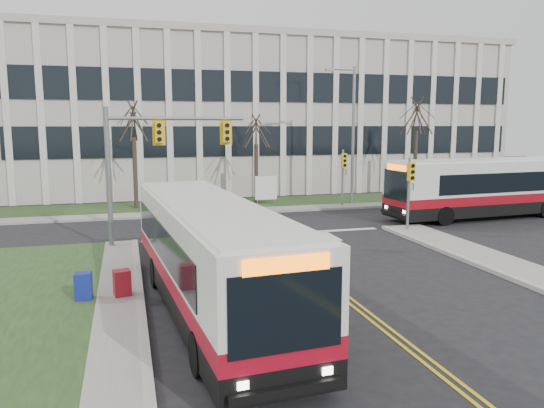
{
  "coord_description": "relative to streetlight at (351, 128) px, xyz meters",
  "views": [
    {
      "loc": [
        -6.56,
        -16.8,
        5.45
      ],
      "look_at": [
        -0.47,
        5.23,
        2.0
      ],
      "focal_mm": 35.0,
      "sensor_mm": 36.0,
      "label": 1
    }
  ],
  "objects": [
    {
      "name": "ground",
      "position": [
        -8.03,
        -16.2,
        -5.19
      ],
      "size": [
        120.0,
        120.0,
        0.0
      ],
      "primitive_type": "plane",
      "color": "black",
      "rests_on": "ground"
    },
    {
      "name": "sidewalk_west",
      "position": [
        -15.03,
        -21.2,
        -5.12
      ],
      "size": [
        1.2,
        26.0,
        0.14
      ],
      "primitive_type": "cube",
      "color": "#9E9B93",
      "rests_on": "ground"
    },
    {
      "name": "sidewalk_cross",
      "position": [
        -3.03,
        -1.0,
        -5.12
      ],
      "size": [
        44.0,
        1.6,
        0.14
      ],
      "primitive_type": "cube",
      "color": "#9E9B93",
      "rests_on": "ground"
    },
    {
      "name": "building_lawn",
      "position": [
        -3.03,
        1.8,
        -5.13
      ],
      "size": [
        44.0,
        5.0,
        0.12
      ],
      "primitive_type": "cube",
      "color": "#26411C",
      "rests_on": "ground"
    },
    {
      "name": "office_building",
      "position": [
        -3.03,
        13.8,
        0.81
      ],
      "size": [
        40.0,
        16.0,
        12.0
      ],
      "primitive_type": "cube",
      "color": "#BBB6AC",
      "rests_on": "ground"
    },
    {
      "name": "mast_arm_signal",
      "position": [
        -13.65,
        -9.04,
        -0.94
      ],
      "size": [
        6.11,
        0.38,
        6.2
      ],
      "color": "slate",
      "rests_on": "ground"
    },
    {
      "name": "signal_pole_near",
      "position": [
        -0.83,
        -9.3,
        -2.69
      ],
      "size": [
        0.34,
        0.39,
        3.8
      ],
      "color": "slate",
      "rests_on": "ground"
    },
    {
      "name": "signal_pole_far",
      "position": [
        -0.83,
        -0.8,
        -2.69
      ],
      "size": [
        0.34,
        0.39,
        3.8
      ],
      "color": "slate",
      "rests_on": "ground"
    },
    {
      "name": "streetlight",
      "position": [
        0.0,
        0.0,
        0.0
      ],
      "size": [
        2.15,
        0.25,
        9.2
      ],
      "color": "slate",
      "rests_on": "ground"
    },
    {
      "name": "directory_sign",
      "position": [
        -5.53,
        1.3,
        -4.02
      ],
      "size": [
        1.5,
        0.12,
        2.0
      ],
      "color": "slate",
      "rests_on": "ground"
    },
    {
      "name": "tree_left",
      "position": [
        -14.03,
        1.8,
        0.32
      ],
      "size": [
        1.8,
        1.8,
        7.7
      ],
      "color": "#42352B",
      "rests_on": "ground"
    },
    {
      "name": "tree_mid",
      "position": [
        -6.03,
        2.0,
        -0.31
      ],
      "size": [
        1.8,
        1.8,
        6.82
      ],
      "color": "#42352B",
      "rests_on": "ground"
    },
    {
      "name": "tree_right",
      "position": [
        5.97,
        1.8,
        0.71
      ],
      "size": [
        1.8,
        1.8,
        8.25
      ],
      "color": "#42352B",
      "rests_on": "ground"
    },
    {
      "name": "bus_main",
      "position": [
        -12.35,
        -18.17,
        -3.6
      ],
      "size": [
        3.53,
        12.11,
        3.18
      ],
      "primitive_type": null,
      "rotation": [
        0.0,
        0.0,
        0.08
      ],
      "color": "silver",
      "rests_on": "ground"
    },
    {
      "name": "bus_cross",
      "position": [
        5.87,
        -6.7,
        -3.51
      ],
      "size": [
        12.8,
        3.65,
        3.37
      ],
      "primitive_type": null,
      "rotation": [
        0.0,
        0.0,
        -1.5
      ],
      "color": "silver",
      "rests_on": "ground"
    },
    {
      "name": "newspaper_box_blue",
      "position": [
        -15.99,
        -16.32,
        -4.72
      ],
      "size": [
        0.53,
        0.48,
        0.95
      ],
      "primitive_type": "cube",
      "rotation": [
        0.0,
        0.0,
        -0.06
      ],
      "color": "navy",
      "rests_on": "ground"
    },
    {
      "name": "newspaper_box_red",
      "position": [
        -14.85,
        -16.33,
        -4.72
      ],
      "size": [
        0.58,
        0.54,
        0.95
      ],
      "primitive_type": "cube",
      "rotation": [
        0.0,
        0.0,
        0.19
      ],
      "color": "#A51524",
      "rests_on": "ground"
    }
  ]
}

